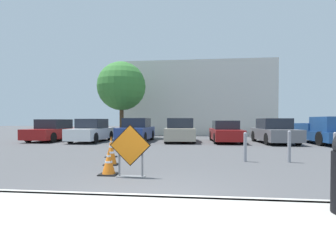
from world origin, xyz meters
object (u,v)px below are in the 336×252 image
object	(u,v)px
parked_car_fifth	(225,132)
parked_car_second	(92,131)
parked_car_fourth	(180,131)
bollard_third	(335,147)
parked_car_sixth	(274,132)
parked_car_third	(137,131)
traffic_cone_third	(111,147)
traffic_cone_nearest	(109,162)
parked_car_nearest	(53,131)
pickup_truck	(327,132)
bollard_nearest	(245,146)
bollard_second	(289,146)
road_closed_sign	(130,150)
traffic_cone_second	(112,153)

from	to	relation	value
parked_car_fifth	parked_car_second	bearing A→B (deg)	1.24
parked_car_fourth	bollard_third	world-z (taller)	parked_car_fourth
parked_car_sixth	parked_car_third	bearing A→B (deg)	-5.43
parked_car_third	traffic_cone_third	bearing A→B (deg)	95.59
traffic_cone_nearest	parked_car_sixth	world-z (taller)	parked_car_sixth
parked_car_nearest	parked_car_third	xyz separation A→B (m)	(5.86, 0.09, 0.04)
parked_car_sixth	pickup_truck	world-z (taller)	pickup_truck
parked_car_third	bollard_nearest	world-z (taller)	parked_car_third
traffic_cone_nearest	bollard_nearest	bearing A→B (deg)	33.65
parked_car_second	pickup_truck	size ratio (longest dim) A/B	0.86
parked_car_nearest	parked_car_third	size ratio (longest dim) A/B	1.02
pickup_truck	bollard_second	world-z (taller)	pickup_truck
road_closed_sign	traffic_cone_nearest	bearing A→B (deg)	159.11
parked_car_fourth	bollard_third	bearing A→B (deg)	122.08
parked_car_nearest	bollard_second	xyz separation A→B (m)	(12.99, -7.91, -0.11)
parked_car_third	bollard_third	distance (m)	11.73
road_closed_sign	parked_car_second	size ratio (longest dim) A/B	0.29
traffic_cone_nearest	road_closed_sign	bearing A→B (deg)	-20.89
parked_car_fourth	bollard_nearest	distance (m)	8.60
traffic_cone_third	parked_car_fifth	size ratio (longest dim) A/B	0.18
traffic_cone_nearest	parked_car_sixth	size ratio (longest dim) A/B	0.15
bollard_nearest	parked_car_nearest	bearing A→B (deg)	145.58
traffic_cone_nearest	bollard_second	bearing A→B (deg)	25.94
parked_car_third	parked_car_nearest	bearing A→B (deg)	0.70
pickup_truck	bollard_third	size ratio (longest dim) A/B	5.05
parked_car_nearest	bollard_second	world-z (taller)	parked_car_nearest
bollard_third	parked_car_third	bearing A→B (deg)	136.98
traffic_cone_third	parked_car_nearest	bearing A→B (deg)	131.97
parked_car_sixth	bollard_nearest	xyz separation A→B (m)	(-3.11, -7.69, -0.17)
bollard_nearest	parked_car_second	bearing A→B (deg)	138.83
traffic_cone_third	bollard_third	size ratio (longest dim) A/B	0.79
traffic_cone_nearest	parked_car_third	world-z (taller)	parked_car_third
road_closed_sign	parked_car_sixth	size ratio (longest dim) A/B	0.29
parked_car_second	parked_car_fourth	bearing A→B (deg)	-174.01
traffic_cone_second	traffic_cone_third	size ratio (longest dim) A/B	0.96
bollard_third	traffic_cone_nearest	bearing A→B (deg)	-159.03
traffic_cone_third	traffic_cone_second	bearing A→B (deg)	-70.70
traffic_cone_second	bollard_second	xyz separation A→B (m)	(5.79, 1.12, 0.18)
bollard_second	parked_car_third	bearing A→B (deg)	131.71
parked_car_second	parked_car_fifth	bearing A→B (deg)	-176.28
parked_car_nearest	bollard_third	world-z (taller)	parked_car_nearest
traffic_cone_third	parked_car_second	xyz separation A→B (m)	(-3.68, 6.98, 0.29)
road_closed_sign	parked_car_sixth	distance (m)	12.33
traffic_cone_nearest	traffic_cone_second	distance (m)	1.55
traffic_cone_second	traffic_cone_third	world-z (taller)	traffic_cone_third
road_closed_sign	parked_car_sixth	world-z (taller)	parked_car_sixth
traffic_cone_nearest	parked_car_nearest	bearing A→B (deg)	125.93
parked_car_third	pickup_truck	bearing A→B (deg)	176.79
parked_car_fourth	parked_car_sixth	size ratio (longest dim) A/B	0.96
parked_car_fifth	parked_car_sixth	xyz separation A→B (m)	(2.93, -0.40, 0.06)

